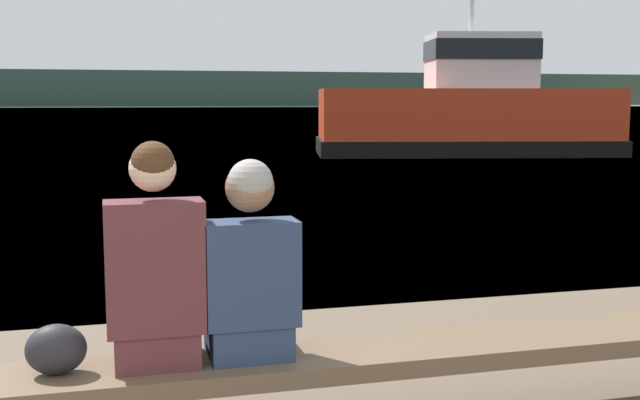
{
  "coord_description": "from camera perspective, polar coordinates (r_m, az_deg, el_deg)",
  "views": [
    {
      "loc": [
        0.1,
        -1.12,
        1.64
      ],
      "look_at": [
        1.89,
        5.5,
        0.77
      ],
      "focal_mm": 45.0,
      "sensor_mm": 36.0,
      "label": 1
    }
  ],
  "objects": [
    {
      "name": "far_shoreline",
      "position": [
        195.41,
        -15.25,
        7.67
      ],
      "size": [
        600.0,
        12.0,
        8.18
      ],
      "primitive_type": "cube",
      "color": "#2D3D2D",
      "rests_on": "ground"
    },
    {
      "name": "person_right",
      "position": [
        3.76,
        -5.01,
        -5.03
      ],
      "size": [
        0.44,
        0.4,
        0.95
      ],
      "color": "navy",
      "rests_on": "bench_main"
    },
    {
      "name": "bench_main",
      "position": [
        3.84,
        -16.33,
        -12.68
      ],
      "size": [
        7.58,
        0.47,
        0.42
      ],
      "color": "brown",
      "rests_on": "ground"
    },
    {
      "name": "water_surface",
      "position": [
        125.93,
        -15.22,
        6.2
      ],
      "size": [
        240.0,
        240.0,
        0.0
      ],
      "primitive_type": "plane",
      "color": "#386084",
      "rests_on": "ground"
    },
    {
      "name": "shopping_bag",
      "position": [
        3.79,
        -18.26,
        -10.06
      ],
      "size": [
        0.27,
        0.19,
        0.23
      ],
      "color": "#232328",
      "rests_on": "bench_main"
    },
    {
      "name": "tugboat_red",
      "position": [
        24.32,
        10.42,
        5.91
      ],
      "size": [
        9.27,
        5.24,
        6.83
      ],
      "rotation": [
        0.0,
        0.0,
        1.35
      ],
      "color": "red",
      "rests_on": "water_surface"
    },
    {
      "name": "person_left",
      "position": [
        3.7,
        -11.65,
        -4.9
      ],
      "size": [
        0.44,
        0.39,
        1.03
      ],
      "color": "#56282D",
      "rests_on": "bench_main"
    }
  ]
}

